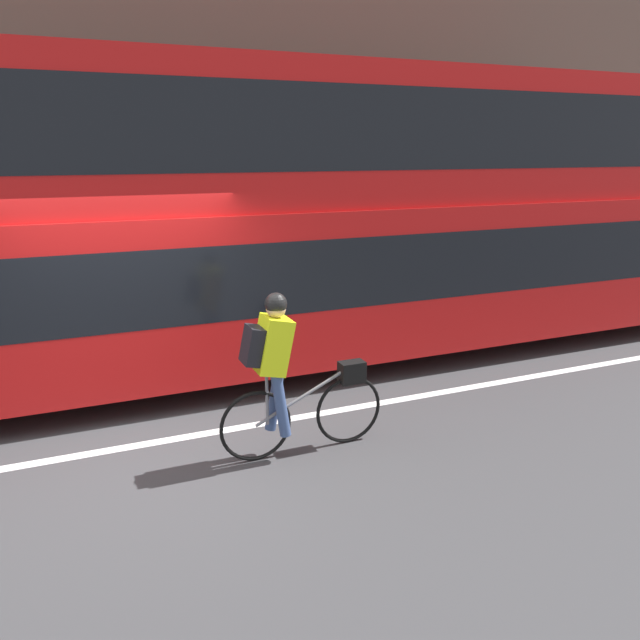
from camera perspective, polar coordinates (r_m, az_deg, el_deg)
name	(u,v)px	position (r m, az deg, el deg)	size (l,w,h in m)	color
ground_plane	(142,452)	(6.70, -15.93, -11.52)	(80.00, 80.00, 0.00)	#38383A
road_center_line	(140,445)	(6.84, -16.11, -10.92)	(50.00, 0.14, 0.01)	silver
sidewalk_curb	(102,324)	(11.32, -19.27, -0.32)	(60.00, 1.90, 0.13)	gray
building_facade	(74,62)	(12.12, -21.61, 21.05)	(60.00, 0.30, 8.73)	brown
bus	(362,206)	(8.92, 3.87, 10.37)	(11.88, 2.47, 3.97)	black
cyclist_on_bike	(286,370)	(6.06, -3.11, -4.59)	(1.73, 0.32, 1.67)	black
street_sign_post	(324,228)	(11.88, 0.38, 8.41)	(0.36, 0.09, 2.47)	#59595B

